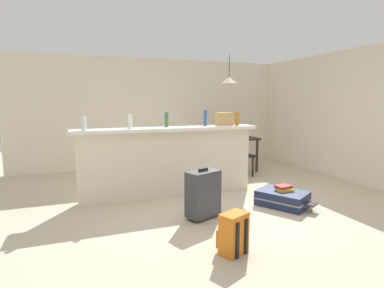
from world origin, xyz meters
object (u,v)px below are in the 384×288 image
Objects in this scene: bottle_amber at (237,119)px; bottle_white at (130,121)px; dining_table at (230,142)px; bottle_clear at (84,123)px; bottle_green at (166,120)px; bottle_blue at (205,118)px; grocery_bag at (224,119)px; book_stack at (284,188)px; pendant_lamp at (229,80)px; suitcase_upright_charcoal at (203,194)px; backpack_orange at (233,234)px; suitcase_flat_navy at (283,198)px; dining_chair_near_partition at (240,151)px.

bottle_white is at bearing -179.70° from bottle_amber.
bottle_white reaches higher than dining_table.
bottle_green is at bearing 6.16° from bottle_clear.
bottle_blue reaches higher than bottle_white.
grocery_bag is (1.61, 0.08, -0.00)m from bottle_white.
bottle_amber is 1.59m from dining_table.
pendant_lamp is at bearing 83.14° from book_stack.
suitcase_upright_charcoal is (-0.86, -1.13, -0.90)m from grocery_bag.
dining_table is 1.64× the size of suitcase_upright_charcoal.
backpack_orange is at bearing -71.79° from bottle_white.
suitcase_upright_charcoal reaches higher than suitcase_flat_navy.
backpack_orange is at bearing -116.92° from dining_table.
bottle_white is at bearing -175.01° from bottle_blue.
bottle_blue is (1.93, 0.14, 0.03)m from bottle_clear.
bottle_amber is 1.54m from suitcase_flat_navy.
pendant_lamp is at bearing 68.54° from bottle_amber.
suitcase_upright_charcoal reaches higher than book_stack.
bottle_clear is 1.26m from bottle_green.
grocery_bag is 2.53m from backpack_orange.
suitcase_flat_navy is at bearing -69.28° from grocery_bag.
dining_chair_near_partition is (0.54, 0.85, -0.71)m from bottle_amber.
bottle_white is 1.82m from bottle_amber.
grocery_bag is at bearing 160.58° from bottle_amber.
backpack_orange is at bearing -143.57° from book_stack.
grocery_bag reaches higher than suitcase_flat_navy.
bottle_white is at bearing 153.86° from book_stack.
bottle_blue is at bearing 123.88° from suitcase_flat_navy.
grocery_bag is 1.08× the size of book_stack.
suitcase_flat_navy is at bearing -56.12° from bottle_blue.
suitcase_flat_navy is at bearing -97.44° from pendant_lamp.
bottle_green reaches higher than bottle_clear.
grocery_bag is 0.28× the size of dining_chair_near_partition.
bottle_clear is at bearing -155.53° from pendant_lamp.
suitcase_upright_charcoal is (-0.52, -1.16, -0.92)m from bottle_blue.
suitcase_flat_navy is 1.70m from backpack_orange.
bottle_green is 2.28m from dining_table.
suitcase_upright_charcoal is at bearing -35.93° from bottle_clear.
suitcase_flat_navy is (0.21, -1.03, -1.12)m from bottle_amber.
book_stack is at bearing -76.80° from bottle_amber.
bottle_green reaches higher than dining_chair_near_partition.
bottle_clear is 0.23× the size of suitcase_flat_navy.
pendant_lamp is at bearing 59.94° from grocery_bag.
grocery_bag is 1.62m from suitcase_flat_navy.
bottle_white is 2.61m from dining_chair_near_partition.
bottle_white is at bearing 125.62° from suitcase_upright_charcoal.
dining_chair_near_partition is 1.91m from book_stack.
dining_table is (3.05, 1.40, -0.57)m from bottle_clear.
bottle_blue reaches higher than suitcase_upright_charcoal.
suitcase_flat_navy is at bearing 36.61° from backpack_orange.
bottle_white reaches higher than bottle_clear.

